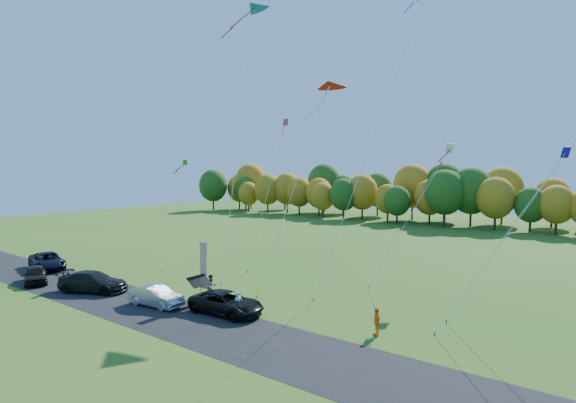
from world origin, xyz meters
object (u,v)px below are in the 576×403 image
Objects in this scene: black_suv at (226,303)px; silver_sedan at (156,296)px; feather_flag at (203,265)px; person_east at (377,322)px.

silver_sedan is (-5.14, -1.74, -0.03)m from black_suv.
black_suv is at bearing -15.27° from feather_flag.
silver_sedan is 2.62× the size of person_east.
person_east is (9.70, 2.32, 0.08)m from black_suv.
black_suv is 9.97m from person_east.
feather_flag reaches higher than silver_sedan.
black_suv reaches higher than silver_sedan.
feather_flag is (-3.18, 0.87, 2.00)m from black_suv.
black_suv is at bearing -77.34° from silver_sedan.
feather_flag reaches higher than person_east.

